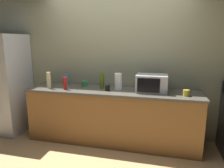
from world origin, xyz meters
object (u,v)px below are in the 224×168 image
(refrigerator, at_px, (5,84))
(mug_yellow, at_px, (186,93))
(paper_towel_roll, at_px, (118,82))
(bottle_hand_soap, at_px, (49,80))
(mug_green, at_px, (85,84))
(microwave, at_px, (152,83))
(bottle_olive_oil, at_px, (102,81))
(mug_black, at_px, (107,88))
(bottle_spray_cleaner, at_px, (66,80))
(bottle_hot_sauce, at_px, (65,83))

(refrigerator, distance_m, mug_yellow, 3.19)
(refrigerator, relative_size, paper_towel_roll, 6.67)
(paper_towel_roll, relative_size, bottle_hand_soap, 0.99)
(mug_green, bearing_deg, microwave, -4.72)
(bottle_olive_oil, bearing_deg, mug_green, 169.79)
(mug_black, bearing_deg, bottle_spray_cleaner, 162.22)
(bottle_hand_soap, xyz_separation_m, bottle_hot_sauce, (0.31, -0.02, -0.03))
(paper_towel_roll, bearing_deg, mug_green, 171.45)
(bottle_spray_cleaner, relative_size, mug_black, 2.05)
(paper_towel_roll, bearing_deg, microwave, -0.23)
(refrigerator, relative_size, bottle_olive_oil, 6.94)
(bottle_olive_oil, distance_m, mug_yellow, 1.35)
(mug_black, bearing_deg, bottle_hot_sauce, -173.99)
(microwave, bearing_deg, bottle_hand_soap, -174.44)
(microwave, distance_m, bottle_hot_sauce, 1.40)
(bottle_spray_cleaner, xyz_separation_m, mug_green, (0.38, -0.06, -0.04))
(mug_green, bearing_deg, bottle_hand_soap, -154.06)
(bottle_hot_sauce, distance_m, mug_black, 0.71)
(paper_towel_roll, bearing_deg, bottle_olive_oil, 173.44)
(microwave, distance_m, mug_black, 0.70)
(microwave, distance_m, mug_yellow, 0.53)
(refrigerator, xyz_separation_m, mug_yellow, (3.19, -0.09, 0.05))
(bottle_hand_soap, bearing_deg, microwave, 5.56)
(bottle_hot_sauce, distance_m, mug_green, 0.37)
(bottle_hand_soap, bearing_deg, mug_black, 2.92)
(microwave, bearing_deg, refrigerator, -178.97)
(microwave, distance_m, bottle_olive_oil, 0.83)
(refrigerator, relative_size, mug_green, 18.36)
(microwave, bearing_deg, mug_yellow, -15.76)
(microwave, xyz_separation_m, paper_towel_roll, (-0.54, 0.00, 0.00))
(bottle_hand_soap, height_order, mug_green, bottle_hand_soap)
(bottle_hand_soap, relative_size, bottle_hot_sauce, 1.32)
(paper_towel_roll, relative_size, bottle_spray_cleaner, 1.45)
(bottle_olive_oil, xyz_separation_m, bottle_spray_cleaner, (-0.72, 0.13, -0.04))
(microwave, bearing_deg, bottle_olive_oil, 177.56)
(microwave, relative_size, bottle_hot_sauce, 2.34)
(paper_towel_roll, bearing_deg, bottle_hand_soap, -171.78)
(bottle_olive_oil, bearing_deg, microwave, -2.44)
(refrigerator, relative_size, bottle_hand_soap, 6.62)
(paper_towel_roll, bearing_deg, mug_yellow, -7.90)
(bottle_olive_oil, xyz_separation_m, bottle_hand_soap, (-0.88, -0.20, 0.01))
(paper_towel_roll, bearing_deg, refrigerator, -178.66)
(refrigerator, xyz_separation_m, bottle_spray_cleaner, (1.13, 0.21, 0.09))
(bottle_hot_sauce, bearing_deg, mug_yellow, 1.36)
(bottle_hand_soap, bearing_deg, refrigerator, 173.16)
(paper_towel_roll, xyz_separation_m, mug_green, (-0.62, 0.09, -0.09))
(paper_towel_roll, bearing_deg, mug_black, -142.38)
(refrigerator, bearing_deg, microwave, 1.03)
(bottle_olive_oil, relative_size, mug_yellow, 2.86)
(paper_towel_roll, distance_m, bottle_hand_soap, 1.17)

